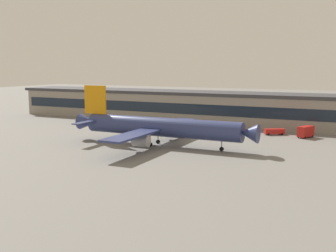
{
  "coord_description": "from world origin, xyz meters",
  "views": [
    {
      "loc": [
        53.36,
        -101.77,
        21.87
      ],
      "look_at": [
        0.92,
        2.72,
        5.0
      ],
      "focal_mm": 44.34,
      "sensor_mm": 36.0,
      "label": 1
    }
  ],
  "objects_px": {
    "pushback_tractor": "(132,123)",
    "belt_loader": "(275,131)",
    "stair_truck": "(306,131)",
    "airliner": "(159,127)"
  },
  "relations": [
    {
      "from": "airliner",
      "to": "pushback_tractor",
      "type": "xyz_separation_m",
      "value": [
        -27.06,
        30.06,
        -4.15
      ]
    },
    {
      "from": "pushback_tractor",
      "to": "belt_loader",
      "type": "bearing_deg",
      "value": 2.97
    },
    {
      "from": "pushback_tractor",
      "to": "stair_truck",
      "type": "bearing_deg",
      "value": 1.42
    },
    {
      "from": "pushback_tractor",
      "to": "stair_truck",
      "type": "relative_size",
      "value": 0.81
    },
    {
      "from": "belt_loader",
      "to": "pushback_tractor",
      "type": "distance_m",
      "value": 52.13
    },
    {
      "from": "belt_loader",
      "to": "pushback_tractor",
      "type": "relative_size",
      "value": 1.24
    },
    {
      "from": "belt_loader",
      "to": "stair_truck",
      "type": "bearing_deg",
      "value": -6.93
    },
    {
      "from": "belt_loader",
      "to": "stair_truck",
      "type": "xyz_separation_m",
      "value": [
        9.66,
        -1.17,
        0.83
      ]
    },
    {
      "from": "belt_loader",
      "to": "pushback_tractor",
      "type": "height_order",
      "value": "belt_loader"
    },
    {
      "from": "airliner",
      "to": "stair_truck",
      "type": "xyz_separation_m",
      "value": [
        34.66,
        31.59,
        -3.22
      ]
    }
  ]
}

